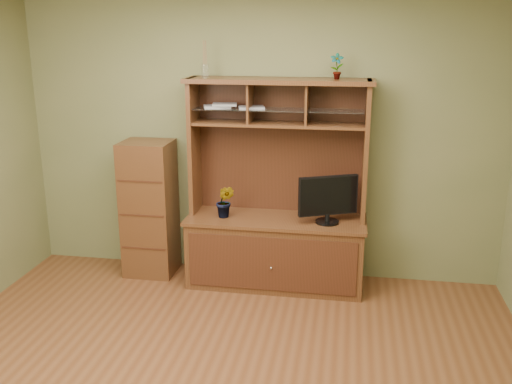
# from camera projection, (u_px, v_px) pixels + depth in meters

# --- Properties ---
(room) EXTENTS (4.54, 4.04, 2.74)m
(room) POSITION_uv_depth(u_px,v_px,m) (207.00, 196.00, 3.44)
(room) COLOR brown
(room) RESTS_ON ground
(media_hutch) EXTENTS (1.66, 0.61, 1.90)m
(media_hutch) POSITION_uv_depth(u_px,v_px,m) (276.00, 230.00, 5.28)
(media_hutch) COLOR #482814
(media_hutch) RESTS_ON room
(monitor) EXTENTS (0.51, 0.26, 0.43)m
(monitor) POSITION_uv_depth(u_px,v_px,m) (328.00, 199.00, 5.02)
(monitor) COLOR black
(monitor) RESTS_ON media_hutch
(orchid_plant) EXTENTS (0.18, 0.15, 0.30)m
(orchid_plant) POSITION_uv_depth(u_px,v_px,m) (225.00, 201.00, 5.19)
(orchid_plant) COLOR #275F20
(orchid_plant) RESTS_ON media_hutch
(top_plant) EXTENTS (0.12, 0.08, 0.22)m
(top_plant) POSITION_uv_depth(u_px,v_px,m) (337.00, 66.00, 4.85)
(top_plant) COLOR #2F6322
(top_plant) RESTS_ON media_hutch
(reed_diffuser) EXTENTS (0.06, 0.06, 0.32)m
(reed_diffuser) POSITION_uv_depth(u_px,v_px,m) (205.00, 63.00, 5.03)
(reed_diffuser) COLOR silver
(reed_diffuser) RESTS_ON media_hutch
(magazines) EXTENTS (0.58, 0.24, 0.04)m
(magazines) POSITION_uv_depth(u_px,v_px,m) (230.00, 106.00, 5.10)
(magazines) COLOR #A1A1A6
(magazines) RESTS_ON media_hutch
(side_cabinet) EXTENTS (0.47, 0.43, 1.31)m
(side_cabinet) POSITION_uv_depth(u_px,v_px,m) (149.00, 209.00, 5.48)
(side_cabinet) COLOR #482814
(side_cabinet) RESTS_ON room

